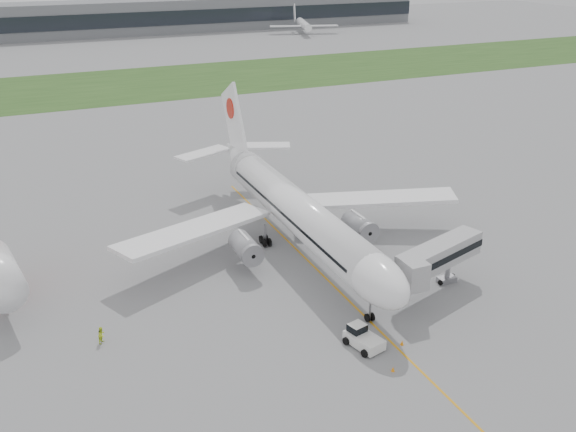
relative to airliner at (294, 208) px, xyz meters
name	(u,v)px	position (x,y,z in m)	size (l,w,h in m)	color
ground	(309,262)	(0.00, -4.87, -5.66)	(600.00, 600.00, 0.00)	gray
apron_markings	(327,279)	(0.00, -9.87, -5.66)	(70.00, 70.00, 0.04)	orange
grass_strip	(128,85)	(0.00, 115.13, -5.65)	(600.00, 50.00, 0.02)	#28491B
terminal_building	(76,19)	(0.00, 225.00, 1.34)	(320.00, 22.30, 14.00)	gray
airliner	(294,208)	(0.00, 0.00, 0.00)	(48.13, 53.95, 17.88)	white
pushback_tug	(362,337)	(-2.99, -23.44, -4.72)	(3.46, 4.41, 2.04)	white
jet_bridge	(436,258)	(9.62, -17.74, -1.02)	(13.16, 7.50, 6.28)	#A4A4A6
safety_cone_left	(393,369)	(-2.44, -28.38, -5.42)	(0.36, 0.36, 0.49)	orange
safety_cone_right	(402,343)	(0.73, -25.06, -5.40)	(0.38, 0.38, 0.52)	orange
ground_crew_near	(356,333)	(-3.22, -22.62, -4.71)	(0.69, 0.45, 1.89)	#B1F528
ground_crew_far	(102,335)	(-26.87, -12.42, -4.76)	(0.87, 0.68, 1.79)	#C7E325
distant_aircraft_right	(304,34)	(92.32, 194.15, -5.66)	(29.97, 26.44, 11.46)	white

